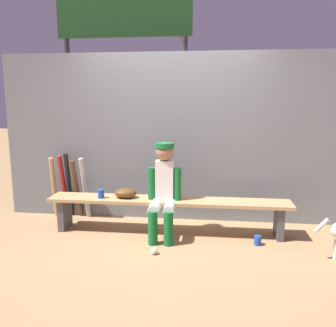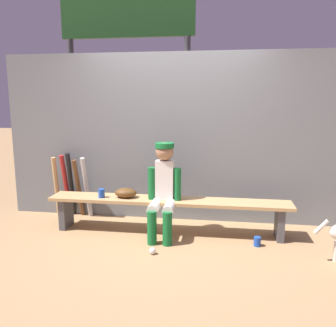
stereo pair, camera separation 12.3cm
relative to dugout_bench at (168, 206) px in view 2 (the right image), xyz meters
name	(u,v)px [view 2 (the right image)]	position (x,y,z in m)	size (l,w,h in m)	color
ground_plane	(168,233)	(0.00, 0.00, -0.35)	(30.00, 30.00, 0.00)	#9E7A51
chainlink_fence	(174,138)	(0.00, 0.55, 0.78)	(4.74, 0.03, 2.27)	slate
dugout_bench	(168,206)	(0.00, 0.00, 0.00)	(3.00, 0.36, 0.44)	tan
player_seated	(163,187)	(-0.04, -0.11, 0.27)	(0.41, 0.55, 1.14)	silver
baseball_glove	(126,193)	(-0.54, 0.00, 0.15)	(0.28, 0.20, 0.12)	#593819
bat_aluminum_silver	(87,188)	(-1.21, 0.39, 0.09)	(0.06, 0.06, 0.90)	#B7B7BC
bat_wood_dark	(79,188)	(-1.34, 0.42, 0.07)	(0.06, 0.06, 0.85)	brown
bat_aluminum_black	(71,184)	(-1.46, 0.43, 0.12)	(0.06, 0.06, 0.95)	black
bat_aluminum_red	(66,185)	(-1.54, 0.45, 0.10)	(0.06, 0.06, 0.90)	#B22323
bat_wood_tan	(56,186)	(-1.68, 0.42, 0.08)	(0.06, 0.06, 0.86)	tan
baseball	(152,251)	(-0.07, -0.65, -0.32)	(0.07, 0.07, 0.07)	white
cup_on_ground	(257,241)	(1.07, -0.26, -0.30)	(0.08, 0.08, 0.11)	#1E47AD
cup_on_bench	(102,193)	(-0.84, -0.05, 0.14)	(0.08, 0.08, 0.11)	#1E47AD
scoreboard	(131,35)	(-0.83, 1.54, 2.31)	(2.44, 0.27, 3.74)	#3F3F42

